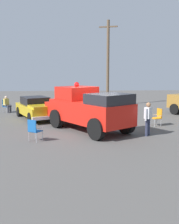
# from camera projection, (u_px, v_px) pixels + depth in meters

# --- Properties ---
(ground_plane) EXTENTS (60.00, 60.00, 0.00)m
(ground_plane) POSITION_uv_depth(u_px,v_px,m) (96.00, 131.00, 13.93)
(ground_plane) COLOR #514F4C
(vintage_fire_truck) EXTENTS (5.15, 6.14, 2.59)m
(vintage_fire_truck) POSITION_uv_depth(u_px,v_px,m) (87.00, 108.00, 14.05)
(vintage_fire_truck) COLOR black
(vintage_fire_truck) RESTS_ON ground
(classic_hot_rod) EXTENTS (3.48, 4.73, 1.46)m
(classic_hot_rod) POSITION_uv_depth(u_px,v_px,m) (37.00, 108.00, 17.46)
(classic_hot_rod) COLOR black
(classic_hot_rod) RESTS_ON ground
(lawn_chair_near_truck) EXTENTS (0.69, 0.69, 1.02)m
(lawn_chair_near_truck) POSITION_uv_depth(u_px,v_px,m) (6.00, 105.00, 20.26)
(lawn_chair_near_truck) COLOR #B7BABF
(lawn_chair_near_truck) RESTS_ON ground
(lawn_chair_by_car) EXTENTS (0.68, 0.68, 1.02)m
(lawn_chair_by_car) POSITION_uv_depth(u_px,v_px,m) (34.00, 129.00, 11.76)
(lawn_chair_by_car) COLOR #B7BABF
(lawn_chair_by_car) RESTS_ON ground
(lawn_chair_spare) EXTENTS (0.61, 0.61, 1.02)m
(lawn_chair_spare) POSITION_uv_depth(u_px,v_px,m) (158.00, 116.00, 15.21)
(lawn_chair_spare) COLOR #B7BABF
(lawn_chair_spare) RESTS_ON ground
(spectator_seated) EXTENTS (0.65, 0.62, 1.29)m
(spectator_seated) POSITION_uv_depth(u_px,v_px,m) (7.00, 104.00, 20.17)
(spectator_seated) COLOR #383842
(spectator_seated) RESTS_ON ground
(spectator_standing) EXTENTS (0.49, 0.55, 1.68)m
(spectator_standing) POSITION_uv_depth(u_px,v_px,m) (148.00, 117.00, 12.75)
(spectator_standing) COLOR #2D334C
(spectator_standing) RESTS_ON ground
(utility_pole) EXTENTS (1.63, 0.72, 7.77)m
(utility_pole) POSITION_uv_depth(u_px,v_px,m) (108.00, 62.00, 23.78)
(utility_pole) COLOR brown
(utility_pole) RESTS_ON ground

